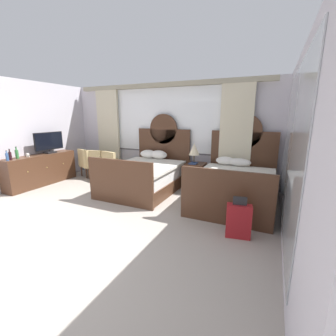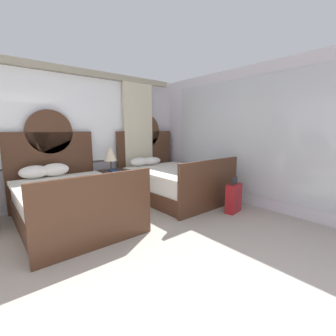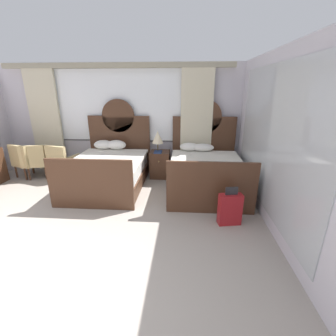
{
  "view_description": "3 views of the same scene",
  "coord_description": "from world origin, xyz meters",
  "px_view_note": "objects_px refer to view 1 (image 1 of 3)",
  "views": [
    {
      "loc": [
        2.77,
        -1.51,
        1.83
      ],
      "look_at": [
        0.82,
        2.72,
        0.75
      ],
      "focal_mm": 24.45,
      "sensor_mm": 36.0,
      "label": 1
    },
    {
      "loc": [
        -1.11,
        -0.5,
        1.51
      ],
      "look_at": [
        1.56,
        2.7,
        0.8
      ],
      "focal_mm": 24.68,
      "sensor_mm": 36.0,
      "label": 2
    },
    {
      "loc": [
        1.64,
        -1.55,
        2.13
      ],
      "look_at": [
        1.36,
        2.42,
        0.75
      ],
      "focal_mm": 24.89,
      "sensor_mm": 36.0,
      "label": 3
    }
  ],
  "objects_px": {
    "bed_near_window": "(146,174)",
    "dresser_minibar": "(41,170)",
    "bottle_spirit_blue": "(7,157)",
    "bottle_water_clear": "(17,155)",
    "book_on_nightstand": "(193,163)",
    "armchair_by_window_centre": "(96,163)",
    "suitcase_on_floor": "(238,221)",
    "bed_near_mirror": "(235,185)",
    "bottle_wine_dark": "(10,156)",
    "table_lamp_on_nightstand": "(194,149)",
    "tv_flatscreen": "(49,142)",
    "bottle_soda_green": "(17,154)",
    "cup_on_dresser": "(28,155)",
    "armchair_by_window_left": "(114,165)",
    "armchair_by_window_right": "(89,162)",
    "nightstand_between_beds": "(195,176)"
  },
  "relations": [
    {
      "from": "bed_near_window",
      "to": "dresser_minibar",
      "type": "bearing_deg",
      "value": -164.1
    },
    {
      "from": "bottle_spirit_blue",
      "to": "bottle_water_clear",
      "type": "relative_size",
      "value": 1.21
    },
    {
      "from": "book_on_nightstand",
      "to": "armchair_by_window_centre",
      "type": "height_order",
      "value": "armchair_by_window_centre"
    },
    {
      "from": "dresser_minibar",
      "to": "suitcase_on_floor",
      "type": "distance_m",
      "value": 5.25
    },
    {
      "from": "book_on_nightstand",
      "to": "suitcase_on_floor",
      "type": "height_order",
      "value": "book_on_nightstand"
    },
    {
      "from": "bed_near_mirror",
      "to": "suitcase_on_floor",
      "type": "xyz_separation_m",
      "value": [
        0.28,
        -1.43,
        -0.12
      ]
    },
    {
      "from": "bottle_wine_dark",
      "to": "table_lamp_on_nightstand",
      "type": "bearing_deg",
      "value": 29.78
    },
    {
      "from": "bottle_water_clear",
      "to": "armchair_by_window_centre",
      "type": "relative_size",
      "value": 0.23
    },
    {
      "from": "bottle_spirit_blue",
      "to": "bottle_wine_dark",
      "type": "relative_size",
      "value": 0.92
    },
    {
      "from": "dresser_minibar",
      "to": "bottle_water_clear",
      "type": "height_order",
      "value": "bottle_water_clear"
    },
    {
      "from": "tv_flatscreen",
      "to": "bottle_soda_green",
      "type": "bearing_deg",
      "value": -91.14
    },
    {
      "from": "cup_on_dresser",
      "to": "armchair_by_window_left",
      "type": "bearing_deg",
      "value": 45.04
    },
    {
      "from": "tv_flatscreen",
      "to": "cup_on_dresser",
      "type": "relative_size",
      "value": 7.89
    },
    {
      "from": "bed_near_window",
      "to": "dresser_minibar",
      "type": "xyz_separation_m",
      "value": [
        -2.78,
        -0.79,
        0.02
      ]
    },
    {
      "from": "armchair_by_window_centre",
      "to": "cup_on_dresser",
      "type": "bearing_deg",
      "value": -118.8
    },
    {
      "from": "book_on_nightstand",
      "to": "armchair_by_window_right",
      "type": "xyz_separation_m",
      "value": [
        -3.25,
        -0.16,
        -0.22
      ]
    },
    {
      "from": "bottle_spirit_blue",
      "to": "armchair_by_window_right",
      "type": "distance_m",
      "value": 2.13
    },
    {
      "from": "nightstand_between_beds",
      "to": "suitcase_on_floor",
      "type": "relative_size",
      "value": 1.0
    },
    {
      "from": "bottle_spirit_blue",
      "to": "armchair_by_window_right",
      "type": "relative_size",
      "value": 0.28
    },
    {
      "from": "bed_near_window",
      "to": "bottle_water_clear",
      "type": "height_order",
      "value": "bed_near_window"
    },
    {
      "from": "nightstand_between_beds",
      "to": "armchair_by_window_centre",
      "type": "bearing_deg",
      "value": -175.28
    },
    {
      "from": "nightstand_between_beds",
      "to": "bottle_water_clear",
      "type": "distance_m",
      "value": 4.39
    },
    {
      "from": "bed_near_mirror",
      "to": "armchair_by_window_left",
      "type": "xyz_separation_m",
      "value": [
        -3.44,
        0.38,
        0.07
      ]
    },
    {
      "from": "bottle_wine_dark",
      "to": "bottle_soda_green",
      "type": "relative_size",
      "value": 0.9
    },
    {
      "from": "table_lamp_on_nightstand",
      "to": "dresser_minibar",
      "type": "bearing_deg",
      "value": -159.8
    },
    {
      "from": "bottle_water_clear",
      "to": "cup_on_dresser",
      "type": "height_order",
      "value": "bottle_water_clear"
    },
    {
      "from": "bed_near_window",
      "to": "bottle_spirit_blue",
      "type": "distance_m",
      "value": 3.21
    },
    {
      "from": "bottle_wine_dark",
      "to": "armchair_by_window_centre",
      "type": "xyz_separation_m",
      "value": [
        0.79,
        1.93,
        -0.46
      ]
    },
    {
      "from": "dresser_minibar",
      "to": "bottle_soda_green",
      "type": "bearing_deg",
      "value": -89.41
    },
    {
      "from": "bottle_spirit_blue",
      "to": "book_on_nightstand",
      "type": "bearing_deg",
      "value": 30.14
    },
    {
      "from": "nightstand_between_beds",
      "to": "bed_near_window",
      "type": "bearing_deg",
      "value": -149.92
    },
    {
      "from": "cup_on_dresser",
      "to": "armchair_by_window_left",
      "type": "height_order",
      "value": "cup_on_dresser"
    },
    {
      "from": "bed_near_mirror",
      "to": "bottle_wine_dark",
      "type": "distance_m",
      "value": 5.16
    },
    {
      "from": "dresser_minibar",
      "to": "armchair_by_window_right",
      "type": "xyz_separation_m",
      "value": [
        0.57,
        1.17,
        0.05
      ]
    },
    {
      "from": "armchair_by_window_right",
      "to": "suitcase_on_floor",
      "type": "height_order",
      "value": "armchair_by_window_right"
    },
    {
      "from": "bed_near_mirror",
      "to": "cup_on_dresser",
      "type": "distance_m",
      "value": 5.07
    },
    {
      "from": "armchair_by_window_centre",
      "to": "nightstand_between_beds",
      "type": "bearing_deg",
      "value": 4.72
    },
    {
      "from": "table_lamp_on_nightstand",
      "to": "bottle_wine_dark",
      "type": "xyz_separation_m",
      "value": [
        -3.78,
        -2.16,
        -0.09
      ]
    },
    {
      "from": "bed_near_mirror",
      "to": "cup_on_dresser",
      "type": "xyz_separation_m",
      "value": [
        -4.92,
        -1.11,
        0.47
      ]
    },
    {
      "from": "cup_on_dresser",
      "to": "bottle_wine_dark",
      "type": "bearing_deg",
      "value": -86.28
    },
    {
      "from": "dresser_minibar",
      "to": "armchair_by_window_left",
      "type": "bearing_deg",
      "value": 38.06
    },
    {
      "from": "armchair_by_window_centre",
      "to": "suitcase_on_floor",
      "type": "relative_size",
      "value": 1.29
    },
    {
      "from": "dresser_minibar",
      "to": "armchair_by_window_right",
      "type": "distance_m",
      "value": 1.3
    },
    {
      "from": "nightstand_between_beds",
      "to": "dresser_minibar",
      "type": "xyz_separation_m",
      "value": [
        -3.86,
        -1.42,
        0.08
      ]
    },
    {
      "from": "bed_near_window",
      "to": "bottle_spirit_blue",
      "type": "xyz_separation_m",
      "value": [
        -2.7,
        -1.65,
        0.52
      ]
    },
    {
      "from": "dresser_minibar",
      "to": "bottle_wine_dark",
      "type": "relative_size",
      "value": 7.42
    },
    {
      "from": "cup_on_dresser",
      "to": "nightstand_between_beds",
      "type": "bearing_deg",
      "value": 24.29
    },
    {
      "from": "bottle_spirit_blue",
      "to": "bed_near_mirror",
      "type": "bearing_deg",
      "value": 18.69
    },
    {
      "from": "bed_near_window",
      "to": "armchair_by_window_right",
      "type": "xyz_separation_m",
      "value": [
        -2.21,
        0.38,
        0.06
      ]
    },
    {
      "from": "bottle_spirit_blue",
      "to": "bottle_wine_dark",
      "type": "height_order",
      "value": "bottle_wine_dark"
    }
  ]
}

